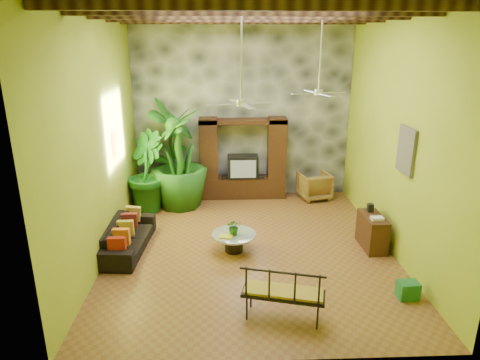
{
  "coord_description": "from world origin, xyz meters",
  "views": [
    {
      "loc": [
        -0.56,
        -8.42,
        4.33
      ],
      "look_at": [
        -0.2,
        0.2,
        1.48
      ],
      "focal_mm": 32.0,
      "sensor_mm": 36.0,
      "label": 1
    }
  ],
  "objects_px": {
    "ceiling_fan_front": "(241,92)",
    "coffee_table": "(234,240)",
    "iron_bench": "(284,291)",
    "side_console": "(372,232)",
    "sofa": "(126,237)",
    "tall_plant_b": "(145,172)",
    "green_bin": "(408,290)",
    "tall_plant_c": "(179,159)",
    "entertainment_center": "(243,165)",
    "tall_plant_a": "(171,149)",
    "ceiling_fan_back": "(319,83)",
    "wicker_armchair": "(314,186)"
  },
  "relations": [
    {
      "from": "ceiling_fan_back",
      "to": "iron_bench",
      "type": "relative_size",
      "value": 1.34
    },
    {
      "from": "tall_plant_b",
      "to": "green_bin",
      "type": "bearing_deg",
      "value": -39.53
    },
    {
      "from": "tall_plant_a",
      "to": "coffee_table",
      "type": "distance_m",
      "value": 3.88
    },
    {
      "from": "entertainment_center",
      "to": "tall_plant_b",
      "type": "relative_size",
      "value": 1.14
    },
    {
      "from": "ceiling_fan_front",
      "to": "coffee_table",
      "type": "relative_size",
      "value": 1.97
    },
    {
      "from": "ceiling_fan_back",
      "to": "iron_bench",
      "type": "xyz_separation_m",
      "value": [
        -1.22,
        -3.8,
        -2.85
      ]
    },
    {
      "from": "wicker_armchair",
      "to": "side_console",
      "type": "height_order",
      "value": "wicker_armchair"
    },
    {
      "from": "ceiling_fan_back",
      "to": "coffee_table",
      "type": "relative_size",
      "value": 1.97
    },
    {
      "from": "entertainment_center",
      "to": "ceiling_fan_back",
      "type": "xyz_separation_m",
      "value": [
        1.6,
        -1.94,
        2.44
      ]
    },
    {
      "from": "coffee_table",
      "to": "green_bin",
      "type": "relative_size",
      "value": 2.69
    },
    {
      "from": "entertainment_center",
      "to": "tall_plant_b",
      "type": "height_order",
      "value": "entertainment_center"
    },
    {
      "from": "ceiling_fan_front",
      "to": "tall_plant_b",
      "type": "relative_size",
      "value": 0.88
    },
    {
      "from": "entertainment_center",
      "to": "wicker_armchair",
      "type": "bearing_deg",
      "value": -5.66
    },
    {
      "from": "iron_bench",
      "to": "side_console",
      "type": "bearing_deg",
      "value": 62.26
    },
    {
      "from": "green_bin",
      "to": "entertainment_center",
      "type": "bearing_deg",
      "value": 117.07
    },
    {
      "from": "ceiling_fan_front",
      "to": "green_bin",
      "type": "bearing_deg",
      "value": -30.04
    },
    {
      "from": "ceiling_fan_front",
      "to": "tall_plant_b",
      "type": "xyz_separation_m",
      "value": [
        -2.38,
        2.67,
        -2.35
      ]
    },
    {
      "from": "entertainment_center",
      "to": "green_bin",
      "type": "bearing_deg",
      "value": -62.93
    },
    {
      "from": "ceiling_fan_back",
      "to": "tall_plant_a",
      "type": "height_order",
      "value": "ceiling_fan_back"
    },
    {
      "from": "tall_plant_b",
      "to": "tall_plant_c",
      "type": "relative_size",
      "value": 0.79
    },
    {
      "from": "ceiling_fan_front",
      "to": "coffee_table",
      "type": "height_order",
      "value": "ceiling_fan_front"
    },
    {
      "from": "tall_plant_c",
      "to": "iron_bench",
      "type": "relative_size",
      "value": 1.91
    },
    {
      "from": "side_console",
      "to": "green_bin",
      "type": "distance_m",
      "value": 1.94
    },
    {
      "from": "tall_plant_b",
      "to": "iron_bench",
      "type": "relative_size",
      "value": 1.51
    },
    {
      "from": "coffee_table",
      "to": "side_console",
      "type": "relative_size",
      "value": 1.02
    },
    {
      "from": "ceiling_fan_front",
      "to": "tall_plant_a",
      "type": "height_order",
      "value": "ceiling_fan_front"
    },
    {
      "from": "tall_plant_c",
      "to": "iron_bench",
      "type": "xyz_separation_m",
      "value": [
        2.1,
        -5.09,
        -0.77
      ]
    },
    {
      "from": "sofa",
      "to": "coffee_table",
      "type": "bearing_deg",
      "value": -89.6
    },
    {
      "from": "tall_plant_c",
      "to": "sofa",
      "type": "bearing_deg",
      "value": -110.43
    },
    {
      "from": "wicker_armchair",
      "to": "tall_plant_c",
      "type": "distance_m",
      "value": 3.89
    },
    {
      "from": "ceiling_fan_back",
      "to": "iron_bench",
      "type": "distance_m",
      "value": 4.91
    },
    {
      "from": "iron_bench",
      "to": "wicker_armchair",
      "type": "bearing_deg",
      "value": 88.17
    },
    {
      "from": "coffee_table",
      "to": "ceiling_fan_back",
      "type": "bearing_deg",
      "value": 35.06
    },
    {
      "from": "ceiling_fan_back",
      "to": "tall_plant_b",
      "type": "xyz_separation_m",
      "value": [
        -4.18,
        1.07,
        -2.35
      ]
    },
    {
      "from": "ceiling_fan_back",
      "to": "coffee_table",
      "type": "height_order",
      "value": "ceiling_fan_back"
    },
    {
      "from": "iron_bench",
      "to": "side_console",
      "type": "height_order",
      "value": "iron_bench"
    },
    {
      "from": "side_console",
      "to": "tall_plant_a",
      "type": "bearing_deg",
      "value": 143.31
    },
    {
      "from": "ceiling_fan_front",
      "to": "coffee_table",
      "type": "bearing_deg",
      "value": 121.62
    },
    {
      "from": "ceiling_fan_front",
      "to": "ceiling_fan_back",
      "type": "bearing_deg",
      "value": 41.63
    },
    {
      "from": "coffee_table",
      "to": "side_console",
      "type": "distance_m",
      "value": 3.0
    },
    {
      "from": "wicker_armchair",
      "to": "iron_bench",
      "type": "xyz_separation_m",
      "value": [
        -1.64,
        -5.54,
        0.17
      ]
    },
    {
      "from": "coffee_table",
      "to": "side_console",
      "type": "height_order",
      "value": "side_console"
    },
    {
      "from": "wicker_armchair",
      "to": "iron_bench",
      "type": "bearing_deg",
      "value": 60.22
    },
    {
      "from": "wicker_armchair",
      "to": "green_bin",
      "type": "height_order",
      "value": "wicker_armchair"
    },
    {
      "from": "sofa",
      "to": "tall_plant_b",
      "type": "distance_m",
      "value": 2.4
    },
    {
      "from": "entertainment_center",
      "to": "iron_bench",
      "type": "distance_m",
      "value": 5.76
    },
    {
      "from": "wicker_armchair",
      "to": "green_bin",
      "type": "relative_size",
      "value": 2.36
    },
    {
      "from": "sofa",
      "to": "iron_bench",
      "type": "height_order",
      "value": "iron_bench"
    },
    {
      "from": "tall_plant_a",
      "to": "tall_plant_b",
      "type": "distance_m",
      "value": 1.13
    },
    {
      "from": "tall_plant_c",
      "to": "side_console",
      "type": "xyz_separation_m",
      "value": [
        4.37,
        -2.61,
        -0.96
      ]
    }
  ]
}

